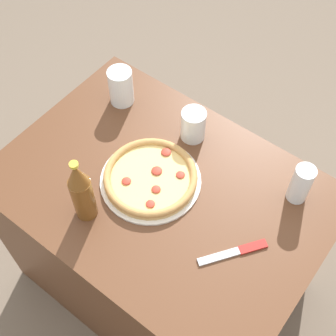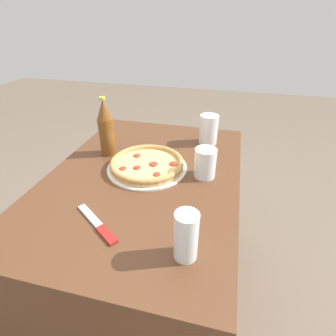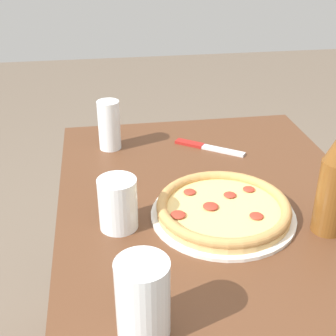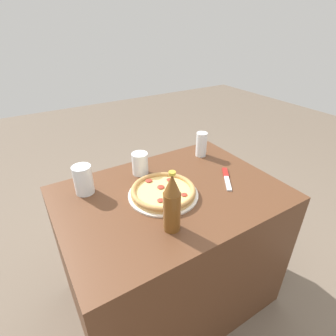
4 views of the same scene
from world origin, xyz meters
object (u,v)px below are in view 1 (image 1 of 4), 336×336
Objects in this scene: glass_mango_juice at (300,185)px; knife at (236,252)px; beer_bottle at (81,191)px; pizza_salami at (151,177)px; glass_orange_juice at (193,125)px; glass_lemonade at (121,88)px.

glass_mango_juice is 0.27m from knife.
beer_bottle is at bearing 42.39° from glass_mango_juice.
glass_mango_juice reaches higher than pizza_salami.
pizza_salami is at bearing 90.49° from glass_orange_juice.
glass_lemonade is at bearing -34.57° from pizza_salami.
knife is at bearing 80.55° from glass_mango_juice.
beer_bottle reaches higher than glass_lemonade.
glass_mango_juice is (-0.38, -0.22, 0.04)m from pizza_salami.
glass_lemonade reaches higher than glass_orange_juice.
beer_bottle is (0.08, 0.20, 0.10)m from pizza_salami.
glass_lemonade is (0.29, -0.20, 0.04)m from pizza_salami.
beer_bottle is 0.46m from knife.
knife is at bearing 142.12° from glass_orange_juice.
beer_bottle reaches higher than pizza_salami.
beer_bottle is (0.08, 0.42, 0.06)m from glass_orange_juice.
glass_orange_juice is at bearing -100.59° from beer_bottle.
glass_mango_juice is at bearing -178.31° from glass_lemonade.
glass_mango_juice reaches higher than knife.
glass_mango_juice is 0.56× the size of beer_bottle.
pizza_salami is 2.34× the size of glass_lemonade.
pizza_salami is at bearing -7.55° from knife.
glass_mango_juice is 0.76× the size of knife.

